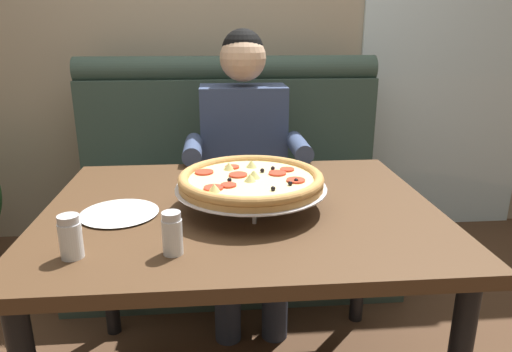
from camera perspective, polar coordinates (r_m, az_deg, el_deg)
name	(u,v)px	position (r m, az deg, el deg)	size (l,w,h in m)	color
back_wall_with_window	(225,5)	(2.91, -3.76, 20.09)	(6.00, 0.12, 2.80)	tan
window_panel	(456,5)	(3.18, 23.18, 18.59)	(1.10, 0.02, 2.80)	white
booth_bench	(232,200)	(2.50, -2.98, -2.90)	(1.63, 0.78, 1.13)	#384C42
dining_table	(241,230)	(1.52, -1.79, -6.60)	(1.23, 0.98, 0.74)	#4C331E
diner_main	(245,156)	(2.16, -1.36, 2.39)	(0.54, 0.64, 1.27)	#2D3342
pizza	(251,181)	(1.44, -0.63, -0.60)	(0.47, 0.47, 0.12)	silver
shaker_parmesan	(71,240)	(1.24, -21.62, -7.22)	(0.06, 0.06, 0.11)	white
shaker_pepper_flakes	(172,236)	(1.19, -10.15, -7.24)	(0.05, 0.05, 0.11)	white
plate_near_left	(119,211)	(1.48, -16.31, -4.14)	(0.24, 0.24, 0.02)	white
patio_chair	(383,125)	(3.91, 15.19, 6.03)	(0.40, 0.40, 0.86)	black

